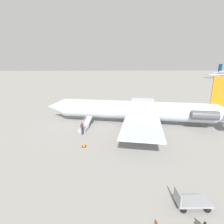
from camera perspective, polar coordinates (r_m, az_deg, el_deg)
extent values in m
plane|color=gray|center=(28.11, 7.33, -3.80)|extent=(600.00, 600.00, 0.00)
cylinder|color=silver|center=(27.49, 7.48, 0.59)|extent=(23.18, 8.42, 2.87)
cone|color=silver|center=(30.94, -17.67, 1.62)|extent=(3.74, 3.49, 2.81)
cube|color=silver|center=(21.48, 9.74, -4.20)|extent=(6.82, 10.56, 0.29)
cube|color=silver|center=(33.65, 9.97, 2.76)|extent=(6.82, 10.56, 0.29)
cylinder|color=#4C4C51|center=(26.83, 28.04, -0.95)|extent=(3.65, 2.09, 1.29)
cylinder|color=#4C4C51|center=(30.56, 25.82, 1.08)|extent=(3.65, 2.09, 1.29)
cylinder|color=black|center=(29.28, -7.54, -2.31)|extent=(0.73, 0.34, 0.71)
cylinder|color=#4C4C51|center=(29.14, -7.57, -1.44)|extent=(0.13, 0.13, 0.22)
cylinder|color=black|center=(26.79, 12.18, -4.17)|extent=(0.73, 0.34, 0.71)
cylinder|color=#4C4C51|center=(26.64, 12.24, -3.23)|extent=(0.13, 0.13, 0.22)
cylinder|color=black|center=(29.24, 12.03, -2.54)|extent=(0.73, 0.34, 0.71)
cylinder|color=#4C4C51|center=(29.10, 12.08, -1.67)|extent=(0.13, 0.13, 0.22)
cone|color=silver|center=(172.57, 31.50, 10.81)|extent=(4.51, 5.57, 3.83)
cube|color=#145193|center=(171.57, 31.85, 12.13)|extent=(1.08, 5.45, 6.25)
cube|color=silver|center=(172.14, 31.59, 10.92)|extent=(11.15, 3.87, 0.20)
cube|color=silver|center=(150.90, 31.44, 10.42)|extent=(16.43, 8.41, 0.39)
cube|color=#99999E|center=(25.20, -9.25, -5.51)|extent=(1.51, 2.01, 0.50)
cube|color=#99999E|center=(26.78, -7.92, -2.76)|extent=(1.42, 2.39, 0.90)
cube|color=#99999E|center=(26.77, -8.87, -1.68)|extent=(0.60, 2.17, 0.85)
cube|color=#23232D|center=(23.93, -9.62, -6.20)|extent=(0.26, 0.32, 0.85)
cylinder|color=#265972|center=(23.67, -9.69, -4.51)|extent=(0.36, 0.36, 0.65)
sphere|color=#936B4C|center=(23.53, -9.74, -3.49)|extent=(0.24, 0.24, 0.24)
cube|color=#592323|center=(23.42, -9.92, -4.65)|extent=(0.32, 0.24, 0.44)
cube|color=gray|center=(13.76, 24.93, -24.95)|extent=(2.25, 1.21, 0.16)
cube|color=gray|center=(13.11, 20.63, -24.30)|extent=(0.13, 1.10, 0.70)
cylinder|color=black|center=(13.34, 22.36, -27.56)|extent=(0.37, 0.14, 0.36)
cylinder|color=black|center=(13.94, 20.81, -25.25)|extent=(0.37, 0.14, 0.36)
cylinder|color=black|center=(13.96, 28.83, -26.21)|extent=(0.37, 0.14, 0.36)
cylinder|color=black|center=(14.53, 26.98, -24.11)|extent=(0.37, 0.14, 0.36)
cube|color=black|center=(12.18, 28.09, -29.50)|extent=(0.10, 0.12, 0.24)
cube|color=black|center=(20.58, -9.11, -11.06)|extent=(0.48, 0.48, 0.03)
cone|color=orange|center=(20.47, -9.14, -10.42)|extent=(0.37, 0.37, 0.53)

